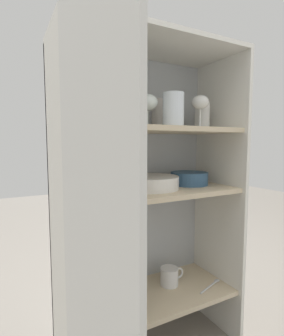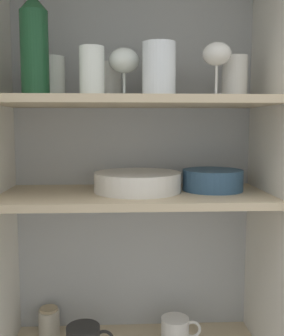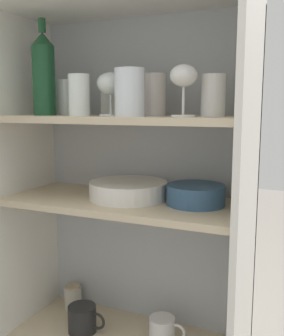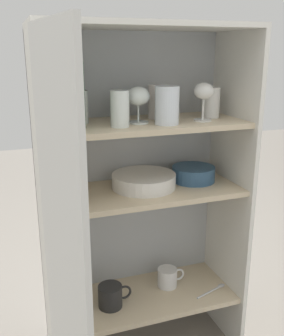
# 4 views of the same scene
# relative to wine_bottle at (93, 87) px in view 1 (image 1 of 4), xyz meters

# --- Properties ---
(cupboard_back_panel) EXTENTS (0.76, 0.02, 1.28)m
(cupboard_back_panel) POSITION_rel_wine_bottle_xyz_m (0.25, 0.20, -0.45)
(cupboard_back_panel) COLOR #B2B7BC
(cupboard_back_panel) RESTS_ON ground_plane
(cupboard_side_left) EXTENTS (0.02, 0.35, 1.28)m
(cupboard_side_left) POSITION_rel_wine_bottle_xyz_m (-0.12, 0.04, -0.45)
(cupboard_side_left) COLOR white
(cupboard_side_left) RESTS_ON ground_plane
(cupboard_side_right) EXTENTS (0.02, 0.35, 1.28)m
(cupboard_side_right) POSITION_rel_wine_bottle_xyz_m (0.63, 0.04, -0.45)
(cupboard_side_right) COLOR white
(cupboard_side_right) RESTS_ON ground_plane
(cupboard_top_panel) EXTENTS (0.76, 0.35, 0.02)m
(cupboard_top_panel) POSITION_rel_wine_bottle_xyz_m (0.25, 0.04, 0.20)
(cupboard_top_panel) COLOR white
(cupboard_top_panel) RESTS_ON cupboard_side_left
(shelf_board_lower) EXTENTS (0.73, 0.31, 0.02)m
(shelf_board_lower) POSITION_rel_wine_bottle_xyz_m (0.25, 0.04, -0.86)
(shelf_board_lower) COLOR beige
(shelf_board_middle) EXTENTS (0.73, 0.31, 0.02)m
(shelf_board_middle) POSITION_rel_wine_bottle_xyz_m (0.25, 0.04, -0.40)
(shelf_board_middle) COLOR beige
(shelf_board_upper) EXTENTS (0.73, 0.31, 0.02)m
(shelf_board_upper) POSITION_rel_wine_bottle_xyz_m (0.25, 0.04, -0.14)
(shelf_board_upper) COLOR beige
(cupboard_door) EXTENTS (0.07, 0.38, 1.28)m
(cupboard_door) POSITION_rel_wine_bottle_xyz_m (-0.10, -0.32, -0.45)
(cupboard_door) COLOR silver
(cupboard_door) RESTS_ON ground_plane
(tumbler_glass_0) EXTENTS (0.08, 0.08, 0.13)m
(tumbler_glass_0) POSITION_rel_wine_bottle_xyz_m (0.31, -0.03, -0.06)
(tumbler_glass_0) COLOR white
(tumbler_glass_0) RESTS_ON shelf_board_upper
(tumbler_glass_1) EXTENTS (0.08, 0.08, 0.11)m
(tumbler_glass_1) POSITION_rel_wine_bottle_xyz_m (0.02, 0.09, -0.07)
(tumbler_glass_1) COLOR white
(tumbler_glass_1) RESTS_ON shelf_board_upper
(tumbler_glass_2) EXTENTS (0.08, 0.08, 0.12)m
(tumbler_glass_2) POSITION_rel_wine_bottle_xyz_m (0.33, 0.09, -0.07)
(tumbler_glass_2) COLOR silver
(tumbler_glass_2) RESTS_ON shelf_board_upper
(tumbler_glass_3) EXTENTS (0.07, 0.07, 0.11)m
(tumbler_glass_3) POSITION_rel_wine_bottle_xyz_m (0.53, 0.05, -0.07)
(tumbler_glass_3) COLOR white
(tumbler_glass_3) RESTS_ON shelf_board_upper
(tumbler_glass_4) EXTENTS (0.07, 0.07, 0.10)m
(tumbler_glass_4) POSITION_rel_wine_bottle_xyz_m (0.18, 0.10, -0.08)
(tumbler_glass_4) COLOR white
(tumbler_glass_4) RESTS_ON shelf_board_upper
(tumbler_glass_5) EXTENTS (0.06, 0.06, 0.12)m
(tumbler_glass_5) POSITION_rel_wine_bottle_xyz_m (0.15, -0.03, -0.07)
(tumbler_glass_5) COLOR white
(tumbler_glass_5) RESTS_ON shelf_board_upper
(wine_glass_0) EXTENTS (0.07, 0.07, 0.14)m
(wine_glass_0) POSITION_rel_wine_bottle_xyz_m (0.46, -0.02, -0.03)
(wine_glass_0) COLOR white
(wine_glass_0) RESTS_ON shelf_board_upper
(wine_glass_1) EXTENTS (0.08, 0.08, 0.13)m
(wine_glass_1) POSITION_rel_wine_bottle_xyz_m (0.23, 0.02, -0.04)
(wine_glass_1) COLOR white
(wine_glass_1) RESTS_ON shelf_board_upper
(wine_bottle) EXTENTS (0.07, 0.07, 0.29)m
(wine_bottle) POSITION_rel_wine_bottle_xyz_m (0.00, 0.00, 0.00)
(wine_bottle) COLOR #194728
(wine_bottle) RESTS_ON shelf_board_upper
(plate_stack_white) EXTENTS (0.24, 0.24, 0.05)m
(plate_stack_white) POSITION_rel_wine_bottle_xyz_m (0.26, 0.06, -0.36)
(plate_stack_white) COLOR white
(plate_stack_white) RESTS_ON shelf_board_middle
(mixing_bowl_large) EXTENTS (0.17, 0.17, 0.06)m
(mixing_bowl_large) POSITION_rel_wine_bottle_xyz_m (0.48, 0.07, -0.35)
(mixing_bowl_large) COLOR #33567A
(mixing_bowl_large) RESTS_ON shelf_board_middle
(coffee_mug_primary) EXTENTS (0.13, 0.09, 0.09)m
(coffee_mug_primary) POSITION_rel_wine_bottle_xyz_m (0.11, 0.02, -0.80)
(coffee_mug_primary) COLOR black
(coffee_mug_primary) RESTS_ON shelf_board_lower
(coffee_mug_extra_1) EXTENTS (0.12, 0.08, 0.08)m
(coffee_mug_extra_1) POSITION_rel_wine_bottle_xyz_m (0.38, 0.07, -0.81)
(coffee_mug_extra_1) COLOR white
(coffee_mug_extra_1) RESTS_ON shelf_board_lower
(storage_jar) EXTENTS (0.06, 0.06, 0.09)m
(storage_jar) POSITION_rel_wine_bottle_xyz_m (-0.01, 0.14, -0.81)
(storage_jar) COLOR beige
(storage_jar) RESTS_ON shelf_board_lower
(serving_spoon) EXTENTS (0.16, 0.06, 0.01)m
(serving_spoon) POSITION_rel_wine_bottle_xyz_m (0.54, -0.03, -0.84)
(serving_spoon) COLOR silver
(serving_spoon) RESTS_ON shelf_board_lower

